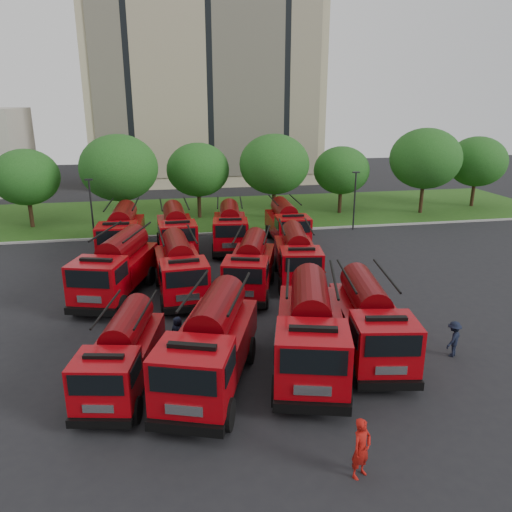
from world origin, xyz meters
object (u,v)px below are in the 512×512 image
(firefighter_2, at_px, (343,348))
(fire_truck_6, at_px, (250,266))
(firefighter_5, at_px, (311,287))
(fire_truck_4, at_px, (117,267))
(fire_truck_7, at_px, (297,256))
(firefighter_3, at_px, (451,355))
(fire_truck_1, at_px, (211,345))
(firefighter_1, at_px, (282,392))
(fire_truck_5, at_px, (180,268))
(fire_truck_11, at_px, (287,224))
(fire_truck_0, at_px, (123,354))
(fire_truck_2, at_px, (310,330))
(fire_truck_10, at_px, (230,227))
(firefighter_4, at_px, (179,347))
(fire_truck_9, at_px, (176,231))
(fire_truck_8, at_px, (122,232))
(fire_truck_3, at_px, (370,320))
(firefighter_0, at_px, (359,475))

(firefighter_2, bearing_deg, fire_truck_6, -6.54)
(firefighter_5, bearing_deg, fire_truck_4, 27.47)
(fire_truck_4, height_order, firefighter_5, fire_truck_4)
(fire_truck_7, height_order, firefighter_3, fire_truck_7)
(fire_truck_1, relative_size, firefighter_1, 4.70)
(fire_truck_6, height_order, firefighter_5, fire_truck_6)
(fire_truck_5, height_order, fire_truck_11, fire_truck_5)
(fire_truck_0, height_order, fire_truck_5, fire_truck_5)
(fire_truck_2, bearing_deg, fire_truck_0, -164.77)
(fire_truck_10, bearing_deg, fire_truck_6, -83.41)
(fire_truck_2, relative_size, firefighter_4, 5.48)
(fire_truck_4, height_order, fire_truck_10, fire_truck_4)
(fire_truck_5, bearing_deg, fire_truck_10, 61.43)
(fire_truck_4, distance_m, fire_truck_9, 8.81)
(fire_truck_6, bearing_deg, firefighter_4, -108.76)
(fire_truck_1, bearing_deg, fire_truck_2, 25.65)
(fire_truck_8, distance_m, firefighter_4, 15.62)
(fire_truck_3, relative_size, fire_truck_11, 1.04)
(fire_truck_7, distance_m, fire_truck_9, 10.33)
(firefighter_1, xyz_separation_m, firefighter_4, (-3.87, 4.52, 0.00))
(fire_truck_0, relative_size, fire_truck_3, 0.88)
(fire_truck_4, height_order, fire_truck_8, fire_truck_8)
(fire_truck_7, bearing_deg, fire_truck_8, 155.25)
(fire_truck_3, xyz_separation_m, fire_truck_10, (-3.78, 17.87, -0.01))
(firefighter_0, height_order, firefighter_4, firefighter_0)
(fire_truck_2, distance_m, fire_truck_3, 3.03)
(firefighter_4, relative_size, firefighter_5, 0.79)
(fire_truck_5, relative_size, firefighter_3, 4.48)
(fire_truck_5, bearing_deg, fire_truck_7, 5.45)
(firefighter_5, bearing_deg, firefighter_0, 110.01)
(fire_truck_9, relative_size, firefighter_4, 5.00)
(fire_truck_6, bearing_deg, fire_truck_8, 148.71)
(fire_truck_1, xyz_separation_m, fire_truck_7, (6.54, 11.15, -0.15))
(fire_truck_0, distance_m, firefighter_1, 6.47)
(fire_truck_0, relative_size, firefighter_4, 4.39)
(fire_truck_0, bearing_deg, firefighter_3, 11.10)
(fire_truck_3, relative_size, firefighter_3, 4.56)
(fire_truck_6, relative_size, firefighter_5, 3.86)
(fire_truck_10, height_order, firefighter_4, fire_truck_10)
(fire_truck_0, distance_m, fire_truck_8, 18.13)
(fire_truck_2, height_order, fire_truck_10, fire_truck_2)
(fire_truck_0, height_order, firefighter_3, fire_truck_0)
(firefighter_3, bearing_deg, firefighter_5, -105.29)
(firefighter_0, relative_size, firefighter_1, 1.15)
(fire_truck_9, xyz_separation_m, firefighter_0, (4.64, -24.51, -1.72))
(fire_truck_2, relative_size, fire_truck_6, 1.13)
(fire_truck_3, xyz_separation_m, fire_truck_9, (-7.89, 17.33, 0.06))
(fire_truck_4, xyz_separation_m, fire_truck_9, (3.66, 8.02, -0.05))
(fire_truck_2, bearing_deg, fire_truck_8, 131.16)
(fire_truck_7, relative_size, firefighter_5, 3.80)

